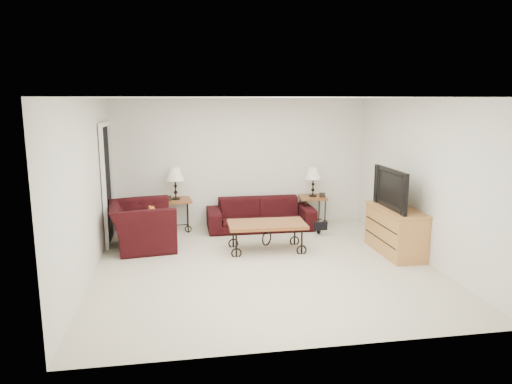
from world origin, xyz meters
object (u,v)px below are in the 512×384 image
at_px(side_table_left, 176,215).
at_px(side_table_right, 312,210).
at_px(coffee_table, 267,237).
at_px(backpack, 319,222).
at_px(lamp_right, 313,182).
at_px(armchair, 142,225).
at_px(tv_stand, 395,231).
at_px(television, 397,189).
at_px(lamp_left, 175,183).
at_px(sofa, 261,214).

distance_m(side_table_left, side_table_right, 2.70).
bearing_deg(coffee_table, side_table_left, 134.39).
height_order(side_table_right, backpack, side_table_right).
relative_size(lamp_right, backpack, 1.25).
xyz_separation_m(side_table_left, lamp_right, (2.70, 0.00, 0.57)).
height_order(armchair, tv_stand, armchair).
relative_size(side_table_left, coffee_table, 0.48).
bearing_deg(television, side_table_right, -157.74).
bearing_deg(lamp_left, backpack, -15.16).
bearing_deg(side_table_left, lamp_left, 0.00).
bearing_deg(lamp_right, coffee_table, -128.99).
distance_m(sofa, armchair, 2.34).
distance_m(lamp_left, television, 4.03).
xyz_separation_m(lamp_left, backpack, (2.62, -0.71, -0.69)).
bearing_deg(television, armchair, -103.40).
height_order(lamp_left, lamp_right, lamp_left).
bearing_deg(lamp_left, sofa, -6.38).
relative_size(lamp_right, coffee_table, 0.46).
xyz_separation_m(tv_stand, backpack, (-0.91, 1.26, -0.14)).
relative_size(armchair, tv_stand, 0.95).
relative_size(side_table_right, coffee_table, 0.46).
height_order(side_table_right, television, television).
relative_size(coffee_table, tv_stand, 1.01).
distance_m(side_table_right, television, 2.27).
distance_m(side_table_left, lamp_left, 0.61).
bearing_deg(sofa, lamp_left, 173.62).
bearing_deg(tv_stand, side_table_left, 150.77).
bearing_deg(tv_stand, lamp_right, 112.75).
bearing_deg(lamp_right, side_table_left, 180.00).
height_order(sofa, lamp_right, lamp_right).
bearing_deg(armchair, television, -111.24).
bearing_deg(lamp_right, side_table_right, 0.00).
bearing_deg(side_table_left, tv_stand, -29.23).
relative_size(lamp_right, armchair, 0.49).
relative_size(sofa, side_table_right, 3.53).
height_order(coffee_table, tv_stand, tv_stand).
bearing_deg(tv_stand, backpack, 125.63).
distance_m(side_table_right, lamp_right, 0.58).
distance_m(lamp_right, coffee_table, 2.04).
relative_size(lamp_right, tv_stand, 0.46).
distance_m(coffee_table, backpack, 1.40).
bearing_deg(sofa, side_table_right, 9.37).
height_order(lamp_left, armchair, lamp_left).
bearing_deg(sofa, backpack, -27.65).
relative_size(sofa, armchair, 1.72).
bearing_deg(armchair, sofa, -77.23).
relative_size(side_table_right, lamp_right, 1.00).
distance_m(side_table_left, tv_stand, 4.05).
bearing_deg(armchair, coffee_table, -111.74).
relative_size(lamp_left, lamp_right, 1.05).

